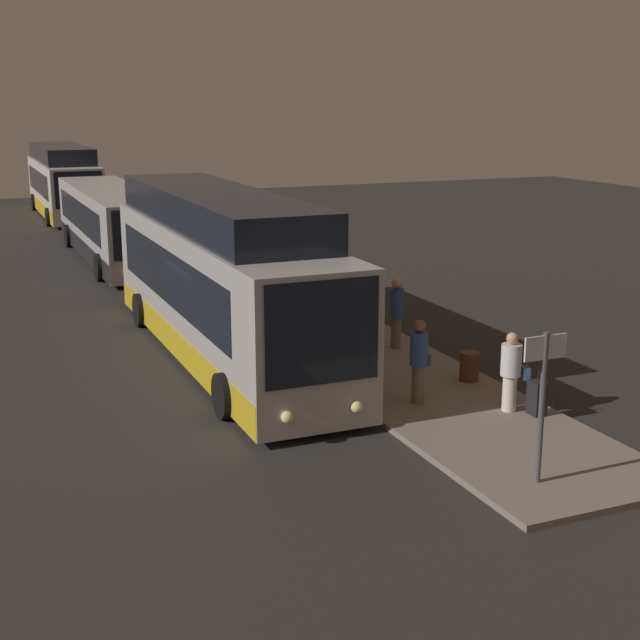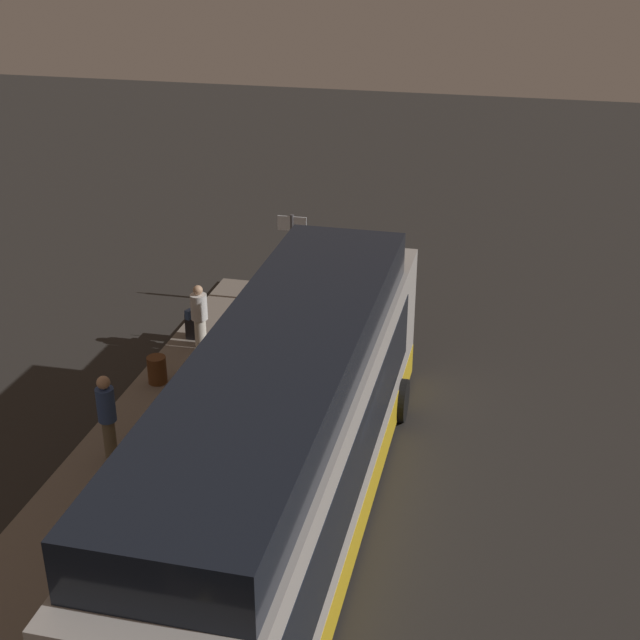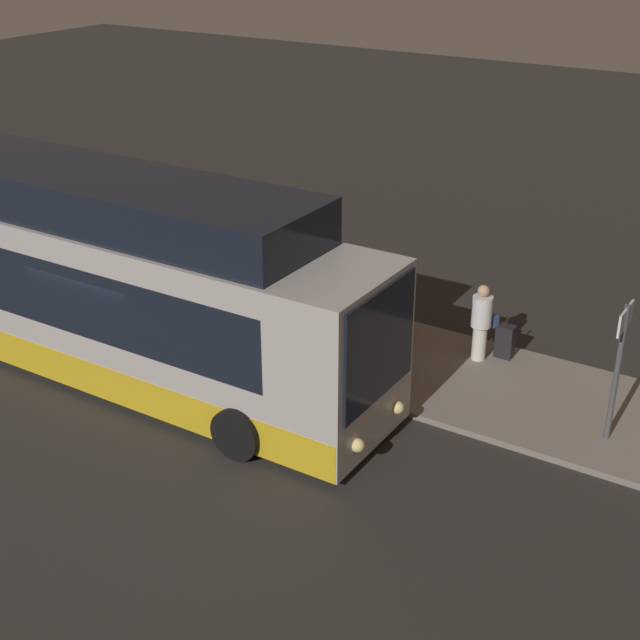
{
  "view_description": "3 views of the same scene",
  "coord_description": "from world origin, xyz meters",
  "px_view_note": "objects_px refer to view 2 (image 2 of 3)",
  "views": [
    {
      "loc": [
        19.88,
        -5.92,
        6.29
      ],
      "look_at": [
        4.03,
        0.8,
        1.96
      ],
      "focal_mm": 50.0,
      "sensor_mm": 36.0,
      "label": 1
    },
    {
      "loc": [
        -12.97,
        -3.2,
        10.17
      ],
      "look_at": [
        4.03,
        0.8,
        1.96
      ],
      "focal_mm": 50.0,
      "sensor_mm": 36.0,
      "label": 2
    },
    {
      "loc": [
        11.53,
        -11.15,
        8.67
      ],
      "look_at": [
        4.03,
        0.8,
        1.96
      ],
      "focal_mm": 50.0,
      "sensor_mm": 36.0,
      "label": 3
    }
  ],
  "objects_px": {
    "bus_lead": "(290,447)",
    "trash_bin": "(157,370)",
    "passenger_with_bags": "(199,314)",
    "passenger_waiting": "(107,413)",
    "suitcase": "(193,325)",
    "sign_post": "(292,248)",
    "passenger_boarding": "(241,337)"
  },
  "relations": [
    {
      "from": "passenger_waiting",
      "to": "sign_post",
      "type": "relative_size",
      "value": 0.7
    },
    {
      "from": "passenger_boarding",
      "to": "trash_bin",
      "type": "distance_m",
      "value": 2.05
    },
    {
      "from": "bus_lead",
      "to": "suitcase",
      "type": "distance_m",
      "value": 8.27
    },
    {
      "from": "passenger_waiting",
      "to": "trash_bin",
      "type": "bearing_deg",
      "value": -136.07
    },
    {
      "from": "sign_post",
      "to": "passenger_boarding",
      "type": "bearing_deg",
      "value": 178.39
    },
    {
      "from": "passenger_with_bags",
      "to": "trash_bin",
      "type": "bearing_deg",
      "value": -165.63
    },
    {
      "from": "trash_bin",
      "to": "bus_lead",
      "type": "bearing_deg",
      "value": -135.46
    },
    {
      "from": "passenger_boarding",
      "to": "suitcase",
      "type": "relative_size",
      "value": 1.88
    },
    {
      "from": "bus_lead",
      "to": "sign_post",
      "type": "height_order",
      "value": "bus_lead"
    },
    {
      "from": "passenger_waiting",
      "to": "passenger_with_bags",
      "type": "height_order",
      "value": "passenger_waiting"
    },
    {
      "from": "passenger_boarding",
      "to": "passenger_waiting",
      "type": "relative_size",
      "value": 0.98
    },
    {
      "from": "passenger_with_bags",
      "to": "suitcase",
      "type": "distance_m",
      "value": 0.75
    },
    {
      "from": "passenger_with_bags",
      "to": "sign_post",
      "type": "distance_m",
      "value": 3.53
    },
    {
      "from": "sign_post",
      "to": "trash_bin",
      "type": "xyz_separation_m",
      "value": [
        -5.08,
        1.89,
        -1.29
      ]
    },
    {
      "from": "passenger_with_bags",
      "to": "suitcase",
      "type": "height_order",
      "value": "passenger_with_bags"
    },
    {
      "from": "passenger_boarding",
      "to": "suitcase",
      "type": "xyz_separation_m",
      "value": [
        1.58,
        1.81,
        -0.61
      ]
    },
    {
      "from": "passenger_waiting",
      "to": "sign_post",
      "type": "distance_m",
      "value": 8.28
    },
    {
      "from": "passenger_waiting",
      "to": "suitcase",
      "type": "height_order",
      "value": "passenger_waiting"
    },
    {
      "from": "sign_post",
      "to": "trash_bin",
      "type": "bearing_deg",
      "value": 159.61
    },
    {
      "from": "passenger_waiting",
      "to": "bus_lead",
      "type": "bearing_deg",
      "value": 109.85
    },
    {
      "from": "passenger_waiting",
      "to": "suitcase",
      "type": "relative_size",
      "value": 1.91
    },
    {
      "from": "sign_post",
      "to": "trash_bin",
      "type": "distance_m",
      "value": 5.57
    },
    {
      "from": "suitcase",
      "to": "trash_bin",
      "type": "height_order",
      "value": "suitcase"
    },
    {
      "from": "bus_lead",
      "to": "passenger_boarding",
      "type": "relative_size",
      "value": 7.07
    },
    {
      "from": "passenger_with_bags",
      "to": "passenger_waiting",
      "type": "bearing_deg",
      "value": -157.36
    },
    {
      "from": "trash_bin",
      "to": "passenger_boarding",
      "type": "bearing_deg",
      "value": -64.8
    },
    {
      "from": "bus_lead",
      "to": "trash_bin",
      "type": "xyz_separation_m",
      "value": [
        4.44,
        4.37,
        -1.4
      ]
    },
    {
      "from": "passenger_with_bags",
      "to": "sign_post",
      "type": "height_order",
      "value": "sign_post"
    },
    {
      "from": "sign_post",
      "to": "bus_lead",
      "type": "bearing_deg",
      "value": -165.38
    },
    {
      "from": "bus_lead",
      "to": "sign_post",
      "type": "distance_m",
      "value": 9.83
    },
    {
      "from": "suitcase",
      "to": "sign_post",
      "type": "xyz_separation_m",
      "value": [
        2.66,
        -1.93,
        1.26
      ]
    },
    {
      "from": "bus_lead",
      "to": "trash_bin",
      "type": "height_order",
      "value": "bus_lead"
    }
  ]
}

